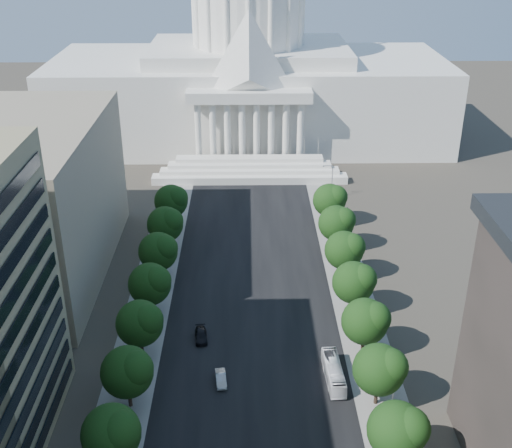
{
  "coord_description": "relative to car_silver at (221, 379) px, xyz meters",
  "views": [
    {
      "loc": [
        -0.7,
        -13.06,
        65.13
      ],
      "look_at": [
        0.77,
        85.5,
        17.06
      ],
      "focal_mm": 45.0,
      "sensor_mm": 36.0,
      "label": 1
    }
  ],
  "objects": [
    {
      "name": "road_asphalt",
      "position": [
        4.94,
        25.07,
        -0.73
      ],
      "size": [
        30.0,
        260.0,
        0.01
      ],
      "primitive_type": "cube",
      "color": "black",
      "rests_on": "ground"
    },
    {
      "name": "sidewalk_left",
      "position": [
        -14.06,
        25.07,
        -0.73
      ],
      "size": [
        8.0,
        260.0,
        0.02
      ],
      "primitive_type": "cube",
      "color": "gray",
      "rests_on": "ground"
    },
    {
      "name": "sidewalk_right",
      "position": [
        23.94,
        25.07,
        -0.73
      ],
      "size": [
        8.0,
        260.0,
        0.02
      ],
      "primitive_type": "cube",
      "color": "gray",
      "rests_on": "ground"
    },
    {
      "name": "capitol",
      "position": [
        4.94,
        119.96,
        19.28
      ],
      "size": [
        120.0,
        56.0,
        73.0
      ],
      "color": "white",
      "rests_on": "ground"
    },
    {
      "name": "office_block_left_far",
      "position": [
        -43.06,
        35.07,
        14.27
      ],
      "size": [
        38.0,
        52.0,
        30.0
      ],
      "primitive_type": "cube",
      "color": "gray",
      "rests_on": "ground"
    },
    {
      "name": "tree_l_d",
      "position": [
        -12.72,
        -17.12,
        5.72
      ],
      "size": [
        7.79,
        7.6,
        9.97
      ],
      "color": "#33261C",
      "rests_on": "ground"
    },
    {
      "name": "tree_l_e",
      "position": [
        -12.72,
        -5.12,
        5.72
      ],
      "size": [
        7.79,
        7.6,
        9.97
      ],
      "color": "#33261C",
      "rests_on": "ground"
    },
    {
      "name": "tree_l_f",
      "position": [
        -12.72,
        6.88,
        5.72
      ],
      "size": [
        7.79,
        7.6,
        9.97
      ],
      "color": "#33261C",
      "rests_on": "ground"
    },
    {
      "name": "tree_l_g",
      "position": [
        -12.72,
        18.88,
        5.72
      ],
      "size": [
        7.79,
        7.6,
        9.97
      ],
      "color": "#33261C",
      "rests_on": "ground"
    },
    {
      "name": "tree_l_h",
      "position": [
        -12.72,
        30.88,
        5.72
      ],
      "size": [
        7.79,
        7.6,
        9.97
      ],
      "color": "#33261C",
      "rests_on": "ground"
    },
    {
      "name": "tree_l_i",
      "position": [
        -12.72,
        42.88,
        5.72
      ],
      "size": [
        7.79,
        7.6,
        9.97
      ],
      "color": "#33261C",
      "rests_on": "ground"
    },
    {
      "name": "tree_l_j",
      "position": [
        -12.72,
        54.88,
        5.72
      ],
      "size": [
        7.79,
        7.6,
        9.97
      ],
      "color": "#33261C",
      "rests_on": "ground"
    },
    {
      "name": "tree_r_d",
      "position": [
        23.28,
        -17.12,
        5.72
      ],
      "size": [
        7.79,
        7.6,
        9.97
      ],
      "color": "#33261C",
      "rests_on": "ground"
    },
    {
      "name": "tree_r_e",
      "position": [
        23.28,
        -5.12,
        5.72
      ],
      "size": [
        7.79,
        7.6,
        9.97
      ],
      "color": "#33261C",
      "rests_on": "ground"
    },
    {
      "name": "tree_r_f",
      "position": [
        23.28,
        6.88,
        5.72
      ],
      "size": [
        7.79,
        7.6,
        9.97
      ],
      "color": "#33261C",
      "rests_on": "ground"
    },
    {
      "name": "tree_r_g",
      "position": [
        23.28,
        18.88,
        5.72
      ],
      "size": [
        7.79,
        7.6,
        9.97
      ],
      "color": "#33261C",
      "rests_on": "ground"
    },
    {
      "name": "tree_r_h",
      "position": [
        23.28,
        30.88,
        5.72
      ],
      "size": [
        7.79,
        7.6,
        9.97
      ],
      "color": "#33261C",
      "rests_on": "ground"
    },
    {
      "name": "tree_r_i",
      "position": [
        23.28,
        42.88,
        5.72
      ],
      "size": [
        7.79,
        7.6,
        9.97
      ],
      "color": "#33261C",
      "rests_on": "ground"
    },
    {
      "name": "tree_r_j",
      "position": [
        23.28,
        54.88,
        5.72
      ],
      "size": [
        7.79,
        7.6,
        9.97
      ],
      "color": "#33261C",
      "rests_on": "ground"
    },
    {
      "name": "streetlight_c",
      "position": [
        24.84,
        -4.93,
        5.09
      ],
      "size": [
        2.61,
        0.44,
        9.0
      ],
      "color": "gray",
      "rests_on": "ground"
    },
    {
      "name": "streetlight_d",
      "position": [
        24.84,
        20.07,
        5.09
      ],
      "size": [
        2.61,
        0.44,
        9.0
      ],
      "color": "gray",
      "rests_on": "ground"
    },
    {
      "name": "streetlight_e",
      "position": [
        24.84,
        45.07,
        5.09
      ],
      "size": [
        2.61,
        0.44,
        9.0
      ],
      "color": "gray",
      "rests_on": "ground"
    },
    {
      "name": "streetlight_f",
      "position": [
        24.84,
        70.07,
        5.09
      ],
      "size": [
        2.61,
        0.44,
        9.0
      ],
      "color": "gray",
      "rests_on": "ground"
    },
    {
      "name": "car_silver",
      "position": [
        0.0,
        0.0,
        0.0
      ],
      "size": [
        2.08,
        4.59,
        1.46
      ],
      "primitive_type": "imported",
      "rotation": [
        0.0,
        0.0,
        0.12
      ],
      "color": "#A7AAAF",
      "rests_on": "ground"
    },
    {
      "name": "car_dark_b",
      "position": [
        -3.73,
        11.16,
        -0.02
      ],
      "size": [
        2.53,
        5.11,
        1.43
      ],
      "primitive_type": "imported",
      "rotation": [
        0.0,
        0.0,
        0.11
      ],
      "color": "black",
      "rests_on": "ground"
    },
    {
      "name": "city_bus",
      "position": [
        17.34,
        0.43,
        0.68
      ],
      "size": [
        2.83,
        10.24,
        2.83
      ],
      "primitive_type": "imported",
      "rotation": [
        0.0,
        0.0,
        0.05
      ],
      "color": "white",
      "rests_on": "ground"
    }
  ]
}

